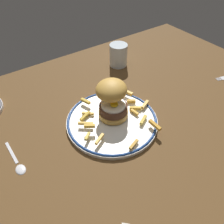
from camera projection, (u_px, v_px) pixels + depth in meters
The scene contains 6 objects.
ground_plane at pixel (120, 130), 72.05cm from camera, with size 145.20×101.85×4.00cm, color brown.
dinner_plate at pixel (112, 121), 71.09cm from camera, with size 29.30×29.30×1.60cm.
burger at pixel (112, 99), 68.57cm from camera, with size 13.63×13.42×12.01cm.
fries_pile at pixel (119, 114), 70.77cm from camera, with size 26.85×26.22×2.81cm.
water_glass at pixel (118, 57), 94.82cm from camera, with size 7.61×7.61×9.43cm.
spoon at pixel (18, 165), 59.44cm from camera, with size 2.75×13.36×0.90cm.
Camera 1 is at (-30.11, -38.25, 51.49)cm, focal length 35.40 mm.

